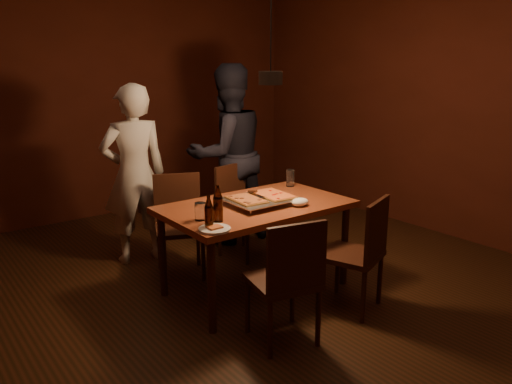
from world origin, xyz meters
TOP-DOWN VIEW (x-y plane):
  - room_shell at (0.00, 0.00)m, footprint 6.00×6.00m
  - dining_table at (-0.05, 0.12)m, footprint 1.50×0.90m
  - chair_far_left at (-0.36, 0.85)m, footprint 0.55×0.55m
  - chair_far_right at (0.32, 0.89)m, footprint 0.50×0.50m
  - chair_near_left at (-0.40, -0.70)m, footprint 0.50×0.50m
  - chair_near_right at (0.37, -0.65)m, footprint 0.54×0.54m
  - pizza_tray at (-0.01, 0.10)m, footprint 0.59×0.50m
  - pizza_meat at (-0.15, 0.11)m, footprint 0.24×0.35m
  - pizza_cheese at (0.12, 0.10)m, footprint 0.26×0.39m
  - spatula at (-0.01, 0.11)m, footprint 0.10×0.25m
  - beer_bottle_a at (-0.67, -0.17)m, footprint 0.06×0.06m
  - beer_bottle_b at (-0.54, -0.08)m, footprint 0.07×0.07m
  - water_glass_left at (-0.63, 0.03)m, footprint 0.08×0.08m
  - water_glass_right at (0.57, 0.41)m, footprint 0.08×0.08m
  - plate_slice at (-0.67, -0.23)m, footprint 0.22×0.22m
  - napkin at (0.20, -0.14)m, footprint 0.15×0.12m
  - diner_white at (-0.55, 1.34)m, footprint 0.67×0.50m
  - diner_dark at (0.47, 1.29)m, footprint 0.95×0.76m
  - pendant_lamp at (0.00, 0.00)m, footprint 0.18×0.18m

SIDE VIEW (x-z plane):
  - chair_far_left at x=-0.36m, z-range 0.29..0.78m
  - chair_far_right at x=0.32m, z-range 0.29..0.78m
  - chair_near_left at x=-0.40m, z-range 0.29..0.78m
  - chair_near_right at x=0.37m, z-range 0.29..0.78m
  - dining_table at x=-0.05m, z-range 0.30..1.05m
  - plate_slice at x=-0.67m, z-range 0.75..0.77m
  - pizza_tray at x=-0.01m, z-range 0.75..0.80m
  - napkin at x=0.20m, z-range 0.75..0.81m
  - pizza_meat at x=-0.15m, z-range 0.80..0.82m
  - pizza_cheese at x=0.12m, z-range 0.80..0.82m
  - spatula at x=-0.01m, z-range 0.79..0.83m
  - water_glass_left at x=-0.63m, z-range 0.75..0.88m
  - water_glass_right at x=0.57m, z-range 0.75..0.90m
  - diner_white at x=-0.55m, z-range 0.00..1.69m
  - beer_bottle_a at x=-0.67m, z-range 0.75..0.98m
  - beer_bottle_b at x=-0.54m, z-range 0.75..1.02m
  - diner_dark at x=0.47m, z-range 0.00..1.86m
  - room_shell at x=0.00m, z-range -1.60..4.40m
  - pendant_lamp at x=0.00m, z-range 1.21..2.31m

